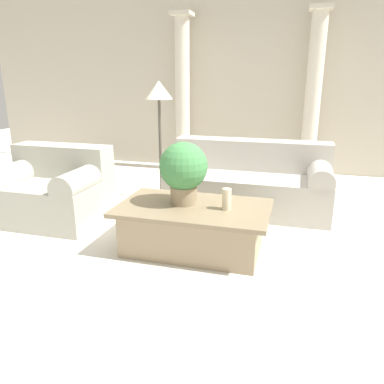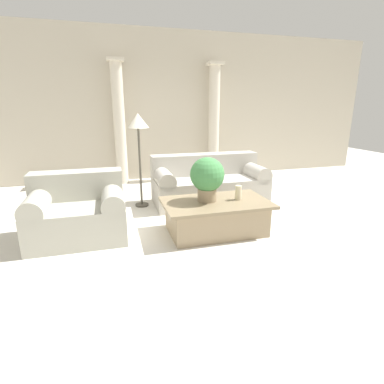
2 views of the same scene
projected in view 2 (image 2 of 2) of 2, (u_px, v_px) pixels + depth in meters
The scene contains 10 objects.
ground_plane at pixel (214, 221), 4.41m from camera, with size 16.00×16.00×0.00m, color silver.
wall_back at pixel (170, 107), 6.72m from camera, with size 10.00×0.06×3.20m.
sofa_long at pixel (209, 183), 5.20m from camera, with size 1.91×0.87×0.81m.
loveseat at pixel (78, 211), 3.79m from camera, with size 1.15×0.87×0.81m.
coffee_table at pixel (216, 216), 3.96m from camera, with size 1.39×0.83×0.43m.
potted_plant at pixel (207, 177), 3.83m from camera, with size 0.44×0.44×0.58m.
pillar_candle at pixel (238, 193), 3.95m from camera, with size 0.08×0.08×0.19m.
floor_lamp at pixel (138, 128), 4.71m from camera, with size 0.34×0.34×1.51m.
column_left at pixel (119, 122), 6.21m from camera, with size 0.33×0.33×2.53m.
column_right at pixel (214, 121), 6.75m from camera, with size 0.33×0.33×2.53m.
Camera 2 is at (-1.42, -3.88, 1.63)m, focal length 28.00 mm.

